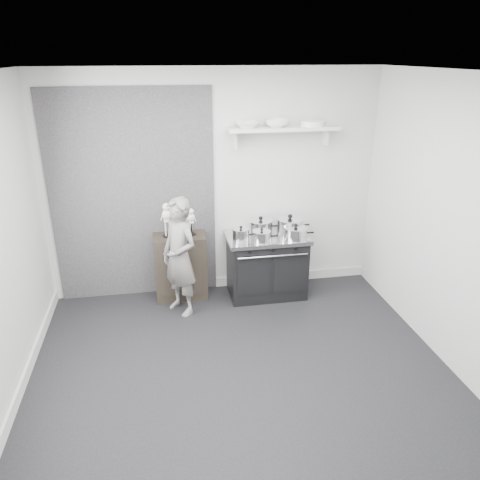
# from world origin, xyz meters

# --- Properties ---
(ground) EXTENTS (4.00, 4.00, 0.00)m
(ground) POSITION_xyz_m (0.00, 0.00, 0.00)
(ground) COLOR black
(ground) RESTS_ON ground
(room_shell) EXTENTS (4.02, 3.62, 2.71)m
(room_shell) POSITION_xyz_m (-0.09, 0.15, 1.64)
(room_shell) COLOR silver
(room_shell) RESTS_ON ground
(wall_shelf) EXTENTS (1.30, 0.26, 0.24)m
(wall_shelf) POSITION_xyz_m (0.80, 1.68, 2.01)
(wall_shelf) COLOR silver
(wall_shelf) RESTS_ON room_shell
(stove) EXTENTS (0.98, 0.61, 0.78)m
(stove) POSITION_xyz_m (0.60, 1.48, 0.39)
(stove) COLOR black
(stove) RESTS_ON ground
(side_cabinet) EXTENTS (0.62, 0.36, 0.81)m
(side_cabinet) POSITION_xyz_m (-0.45, 1.61, 0.40)
(side_cabinet) COLOR black
(side_cabinet) RESTS_ON ground
(child) EXTENTS (0.57, 0.60, 1.39)m
(child) POSITION_xyz_m (-0.47, 1.24, 0.69)
(child) COLOR slate
(child) RESTS_ON ground
(pot_front_left) EXTENTS (0.29, 0.20, 0.18)m
(pot_front_left) POSITION_xyz_m (0.26, 1.38, 0.86)
(pot_front_left) COLOR silver
(pot_front_left) RESTS_ON stove
(pot_back_left) EXTENTS (0.38, 0.29, 0.21)m
(pot_back_left) POSITION_xyz_m (0.54, 1.62, 0.86)
(pot_back_left) COLOR silver
(pot_back_left) RESTS_ON stove
(pot_back_right) EXTENTS (0.41, 0.33, 0.23)m
(pot_back_right) POSITION_xyz_m (0.89, 1.56, 0.87)
(pot_back_right) COLOR silver
(pot_back_right) RESTS_ON stove
(pot_front_right) EXTENTS (0.36, 0.28, 0.19)m
(pot_front_right) POSITION_xyz_m (0.90, 1.33, 0.86)
(pot_front_right) COLOR silver
(pot_front_right) RESTS_ON stove
(pot_front_center) EXTENTS (0.30, 0.21, 0.17)m
(pot_front_center) POSITION_xyz_m (0.49, 1.32, 0.85)
(pot_front_center) COLOR silver
(pot_front_center) RESTS_ON stove
(skeleton_full) EXTENTS (0.13, 0.09, 0.47)m
(skeleton_full) POSITION_xyz_m (-0.58, 1.61, 1.04)
(skeleton_full) COLOR white
(skeleton_full) RESTS_ON side_cabinet
(skeleton_torso) EXTENTS (0.11, 0.07, 0.38)m
(skeleton_torso) POSITION_xyz_m (-0.30, 1.61, 1.00)
(skeleton_torso) COLOR white
(skeleton_torso) RESTS_ON side_cabinet
(bowl_large) EXTENTS (0.27, 0.27, 0.07)m
(bowl_large) POSITION_xyz_m (0.37, 1.67, 2.07)
(bowl_large) COLOR white
(bowl_large) RESTS_ON wall_shelf
(bowl_small) EXTENTS (0.27, 0.27, 0.08)m
(bowl_small) POSITION_xyz_m (0.72, 1.67, 2.08)
(bowl_small) COLOR white
(bowl_small) RESTS_ON wall_shelf
(plate_stack) EXTENTS (0.27, 0.27, 0.06)m
(plate_stack) POSITION_xyz_m (1.14, 1.67, 2.07)
(plate_stack) COLOR white
(plate_stack) RESTS_ON wall_shelf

